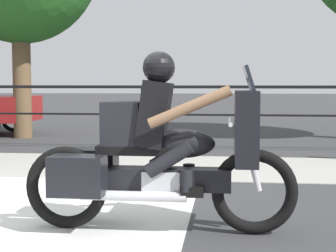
% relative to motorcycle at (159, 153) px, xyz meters
% --- Properties ---
extents(ground_plane, '(120.00, 120.00, 0.00)m').
position_rel_motorcycle_xyz_m(ground_plane, '(-1.08, 0.19, -0.72)').
color(ground_plane, '#38383A').
extents(sidewalk_band, '(44.00, 2.40, 0.01)m').
position_rel_motorcycle_xyz_m(sidewalk_band, '(-1.08, 3.59, -0.72)').
color(sidewalk_band, '#A8A59E').
rests_on(sidewalk_band, ground).
extents(crosswalk_band, '(2.96, 6.00, 0.01)m').
position_rel_motorcycle_xyz_m(crosswalk_band, '(-1.23, -0.01, -0.72)').
color(crosswalk_band, silver).
rests_on(crosswalk_band, ground).
extents(fence_railing, '(36.00, 0.05, 1.30)m').
position_rel_motorcycle_xyz_m(fence_railing, '(-1.08, 5.65, 0.30)').
color(fence_railing, black).
rests_on(fence_railing, ground).
extents(motorcycle, '(2.49, 0.76, 1.63)m').
position_rel_motorcycle_xyz_m(motorcycle, '(0.00, 0.00, 0.00)').
color(motorcycle, black).
rests_on(motorcycle, ground).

